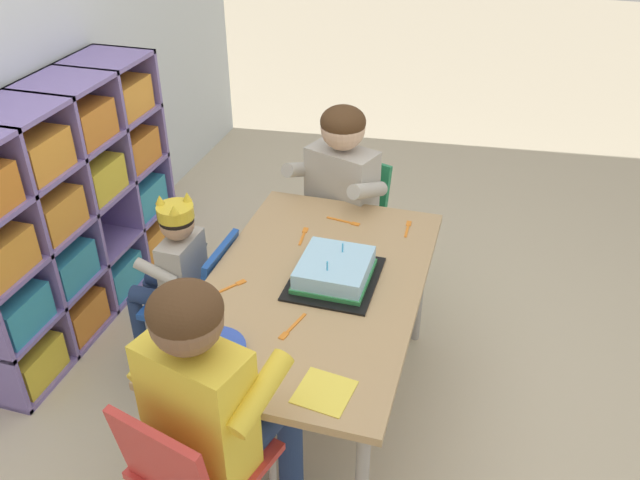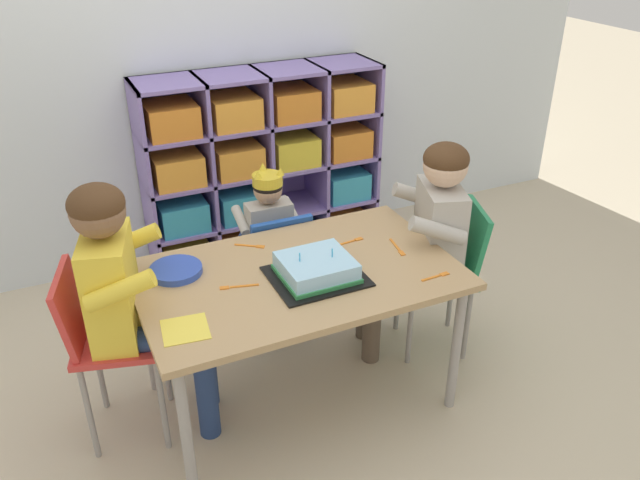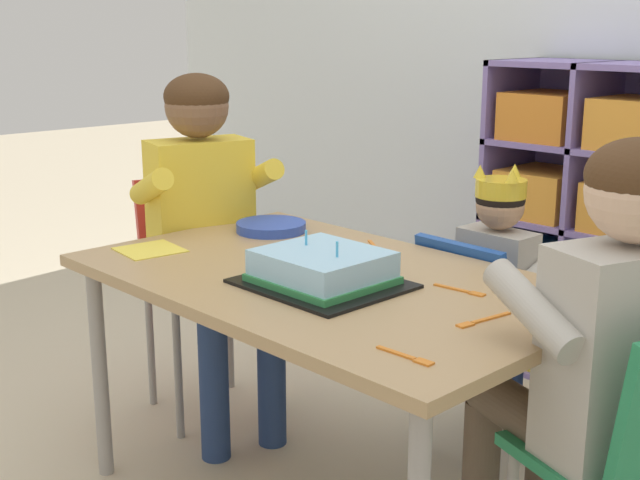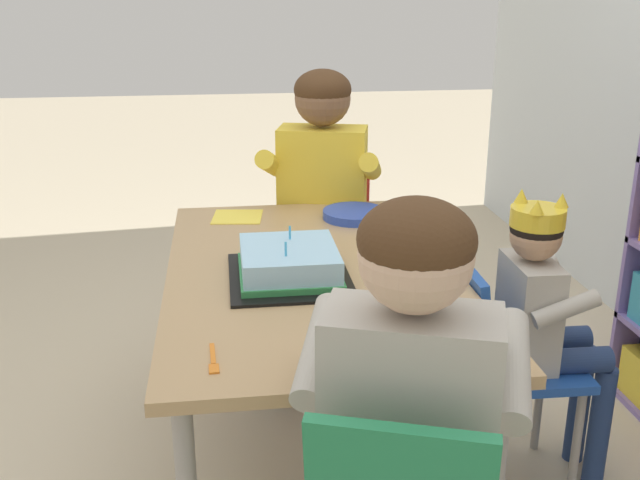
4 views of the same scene
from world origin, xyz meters
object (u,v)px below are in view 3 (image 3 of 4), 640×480
classroom_chair_blue (480,329)px  guest_at_table_side (601,336)px  fork_beside_plate_stack (481,321)px  fork_near_child_seat (375,247)px  fork_at_table_front_edge (463,291)px  fork_near_cake_tray (408,357)px  child_with_crown (506,275)px  adult_helper_seated (208,212)px  paper_plate_stack (271,227)px  birthday_cake_on_tray (322,271)px  classroom_chair_adult_side (197,268)px  fork_scattered_mid_table (260,255)px  activity_table (327,297)px  classroom_chair_guest_side (637,457)px

classroom_chair_blue → guest_at_table_side: (0.56, -0.40, 0.24)m
classroom_chair_blue → fork_beside_plate_stack: size_ratio=4.54×
fork_near_child_seat → fork_at_table_front_edge: (0.40, -0.14, 0.00)m
fork_near_child_seat → fork_near_cake_tray: (0.57, -0.53, 0.00)m
child_with_crown → fork_at_table_front_edge: size_ratio=6.45×
adult_helper_seated → paper_plate_stack: 0.21m
child_with_crown → guest_at_table_side: bearing=139.0°
birthday_cake_on_tray → fork_beside_plate_stack: size_ratio=2.43×
fork_near_cake_tray → adult_helper_seated: bearing=-20.8°
classroom_chair_blue → adult_helper_seated: adult_helper_seated is taller
birthday_cake_on_tray → fork_at_table_front_edge: bearing=37.8°
adult_helper_seated → fork_near_child_seat: (0.53, 0.17, -0.04)m
guest_at_table_side → paper_plate_stack: guest_at_table_side is taller
classroom_chair_adult_side → fork_near_cake_tray: size_ratio=5.95×
adult_helper_seated → fork_scattered_mid_table: bearing=-91.0°
child_with_crown → paper_plate_stack: bearing=39.9°
classroom_chair_blue → fork_near_cake_tray: classroom_chair_blue is taller
fork_scattered_mid_table → fork_at_table_front_edge: same height
adult_helper_seated → fork_beside_plate_stack: size_ratio=7.42×
activity_table → classroom_chair_guest_side: (0.77, 0.06, -0.14)m
classroom_chair_blue → paper_plate_stack: same height
fork_scattered_mid_table → activity_table: bearing=15.2°
classroom_chair_guest_side → fork_at_table_front_edge: size_ratio=5.50×
fork_beside_plate_stack → fork_near_cake_tray: 0.25m
guest_at_table_side → fork_beside_plate_stack: (-0.21, -0.10, 0.00)m
fork_at_table_front_edge → fork_near_cake_tray: same height
adult_helper_seated → guest_at_table_side: bearing=-75.1°
fork_scattered_mid_table → fork_at_table_front_edge: (0.55, 0.13, 0.00)m
fork_near_child_seat → classroom_chair_guest_side: bearing=-158.8°
classroom_chair_adult_side → guest_at_table_side: bearing=-76.3°
fork_near_child_seat → fork_beside_plate_stack: (0.54, -0.27, 0.00)m
guest_at_table_side → fork_at_table_front_edge: 0.36m
classroom_chair_blue → guest_at_table_side: bearing=145.9°
classroom_chair_blue → fork_scattered_mid_table: classroom_chair_blue is taller
classroom_chair_adult_side → fork_scattered_mid_table: (0.48, -0.14, 0.17)m
classroom_chair_blue → fork_beside_plate_stack: classroom_chair_blue is taller
adult_helper_seated → fork_near_child_seat: bearing=-57.5°
classroom_chair_guest_side → fork_near_child_seat: bearing=-84.3°
activity_table → adult_helper_seated: bearing=170.4°
activity_table → fork_beside_plate_stack: 0.45m
classroom_chair_adult_side → fork_beside_plate_stack: 1.20m
paper_plate_stack → fork_near_cake_tray: paper_plate_stack is taller
classroom_chair_adult_side → fork_near_cake_tray: classroom_chair_adult_side is taller
classroom_chair_guest_side → fork_near_child_seat: (-0.86, 0.21, 0.20)m
activity_table → classroom_chair_adult_side: classroom_chair_adult_side is taller
child_with_crown → fork_scattered_mid_table: 0.71m
activity_table → guest_at_table_side: guest_at_table_side is taller
activity_table → classroom_chair_adult_side: 0.75m
guest_at_table_side → paper_plate_stack: bearing=-75.5°
child_with_crown → fork_near_cake_tray: size_ratio=6.73×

